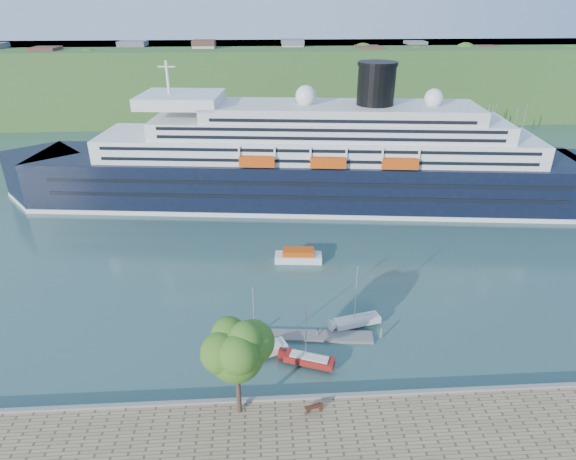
# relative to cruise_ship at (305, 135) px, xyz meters

# --- Properties ---
(ground) EXTENTS (400.00, 400.00, 0.00)m
(ground) POSITION_rel_cruise_ship_xyz_m (-6.78, -56.46, -14.21)
(ground) COLOR #2C4E4C
(ground) RESTS_ON ground
(far_hillside) EXTENTS (400.00, 50.00, 24.00)m
(far_hillside) POSITION_rel_cruise_ship_xyz_m (-6.78, 88.54, -2.21)
(far_hillside) COLOR #365E25
(far_hillside) RESTS_ON ground
(quay_coping) EXTENTS (220.00, 0.50, 0.30)m
(quay_coping) POSITION_rel_cruise_ship_xyz_m (-6.78, -56.66, -13.06)
(quay_coping) COLOR slate
(quay_coping) RESTS_ON promenade
(cruise_ship) EXTENTS (127.78, 32.00, 28.41)m
(cruise_ship) POSITION_rel_cruise_ship_xyz_m (0.00, 0.00, 0.00)
(cruise_ship) COLOR black
(cruise_ship) RESTS_ON ground
(park_bench) EXTENTS (1.89, 1.09, 1.14)m
(park_bench) POSITION_rel_cruise_ship_xyz_m (-4.38, -58.36, -12.64)
(park_bench) COLOR #4F2516
(park_bench) RESTS_ON promenade
(promenade_tree) EXTENTS (7.17, 7.17, 11.88)m
(promenade_tree) POSITION_rel_cruise_ship_xyz_m (-11.94, -57.96, -7.27)
(promenade_tree) COLOR #345F19
(promenade_tree) RESTS_ON promenade
(floating_pontoon) EXTENTS (18.20, 3.97, 0.40)m
(floating_pontoon) POSITION_rel_cruise_ship_xyz_m (-4.51, -45.29, -14.01)
(floating_pontoon) COLOR gray
(floating_pontoon) RESTS_ON ground
(sailboat_white_near) EXTENTS (7.69, 4.67, 9.62)m
(sailboat_white_near) POSITION_rel_cruise_ship_xyz_m (-9.87, -48.93, -9.40)
(sailboat_white_near) COLOR silver
(sailboat_white_near) RESTS_ON ground
(sailboat_red) EXTENTS (6.71, 3.95, 8.38)m
(sailboat_red) POSITION_rel_cruise_ship_xyz_m (-4.06, -50.57, -10.01)
(sailboat_red) COLOR maroon
(sailboat_red) RESTS_ON ground
(sailboat_white_far) EXTENTS (7.01, 3.41, 8.73)m
(sailboat_white_far) POSITION_rel_cruise_ship_xyz_m (2.95, -43.48, -9.84)
(sailboat_white_far) COLOR silver
(sailboat_white_far) RESTS_ON ground
(tender_launch) EXTENTS (7.90, 3.26, 2.13)m
(tender_launch) POSITION_rel_cruise_ship_xyz_m (-3.32, -25.61, -13.14)
(tender_launch) COLOR #C6430B
(tender_launch) RESTS_ON ground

